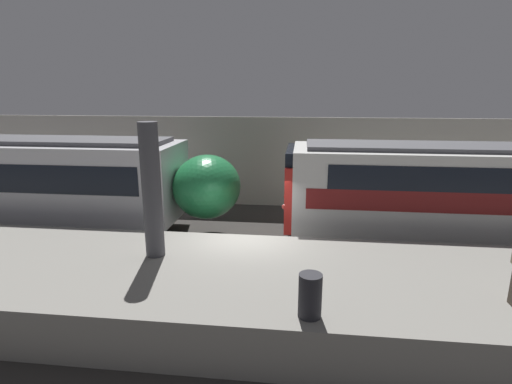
% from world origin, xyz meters
% --- Properties ---
extents(ground_plane, '(120.00, 120.00, 0.00)m').
position_xyz_m(ground_plane, '(0.00, 0.00, 0.00)').
color(ground_plane, '#33302D').
extents(platform, '(40.00, 4.71, 1.13)m').
position_xyz_m(platform, '(0.00, -2.36, 0.56)').
color(platform, gray).
rests_on(platform, ground).
extents(station_rear_barrier, '(50.00, 0.15, 4.10)m').
position_xyz_m(station_rear_barrier, '(0.00, 7.11, 2.05)').
color(station_rear_barrier, '#9E998E').
rests_on(station_rear_barrier, ground).
extents(support_pillar_near, '(0.48, 0.48, 3.40)m').
position_xyz_m(support_pillar_near, '(-2.09, -1.74, 2.83)').
color(support_pillar_near, '#47474C').
rests_on(support_pillar_near, platform).
extents(trash_bin, '(0.44, 0.44, 0.85)m').
position_xyz_m(trash_bin, '(1.82, -4.19, 1.55)').
color(trash_bin, '#232328').
rests_on(trash_bin, platform).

